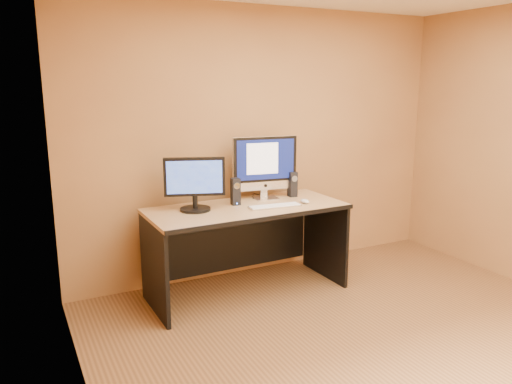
# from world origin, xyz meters

# --- Properties ---
(floor) EXTENTS (4.00, 4.00, 0.00)m
(floor) POSITION_xyz_m (0.00, 0.00, 0.00)
(floor) COLOR brown
(floor) RESTS_ON ground
(walls) EXTENTS (4.00, 4.00, 2.60)m
(walls) POSITION_xyz_m (0.00, 0.00, 1.30)
(walls) COLOR #9C703F
(walls) RESTS_ON ground
(desk) EXTENTS (1.77, 0.80, 0.81)m
(desk) POSITION_xyz_m (-0.45, 1.49, 0.41)
(desk) COLOR #AA8255
(desk) RESTS_ON ground
(imac) EXTENTS (0.65, 0.32, 0.60)m
(imac) POSITION_xyz_m (-0.16, 1.69, 1.11)
(imac) COLOR #BABABE
(imac) RESTS_ON desk
(second_monitor) EXTENTS (0.58, 0.42, 0.46)m
(second_monitor) POSITION_xyz_m (-0.90, 1.58, 1.04)
(second_monitor) COLOR black
(second_monitor) RESTS_ON desk
(speaker_left) EXTENTS (0.08, 0.09, 0.24)m
(speaker_left) POSITION_xyz_m (-0.51, 1.61, 0.93)
(speaker_left) COLOR black
(speaker_left) RESTS_ON desk
(speaker_right) EXTENTS (0.08, 0.08, 0.24)m
(speaker_right) POSITION_xyz_m (0.12, 1.66, 0.93)
(speaker_right) COLOR black
(speaker_right) RESTS_ON desk
(keyboard) EXTENTS (0.48, 0.18, 0.02)m
(keyboard) POSITION_xyz_m (-0.24, 1.36, 0.82)
(keyboard) COLOR silver
(keyboard) RESTS_ON desk
(mouse) EXTENTS (0.07, 0.11, 0.04)m
(mouse) POSITION_xyz_m (0.08, 1.37, 0.83)
(mouse) COLOR silver
(mouse) RESTS_ON desk
(cable_a) EXTENTS (0.07, 0.24, 0.01)m
(cable_a) POSITION_xyz_m (-0.14, 1.80, 0.82)
(cable_a) COLOR black
(cable_a) RESTS_ON desk
(cable_b) EXTENTS (0.10, 0.18, 0.01)m
(cable_b) POSITION_xyz_m (-0.22, 1.83, 0.82)
(cable_b) COLOR black
(cable_b) RESTS_ON desk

